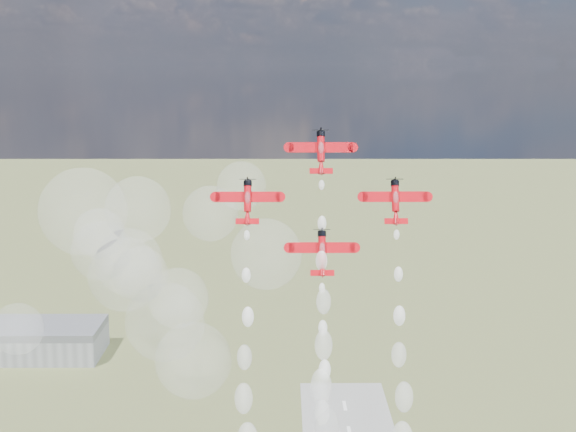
% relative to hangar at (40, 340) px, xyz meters
% --- Properties ---
extents(hangar, '(50.00, 28.00, 13.00)m').
position_rel_hangar_xyz_m(hangar, '(0.00, 0.00, 0.00)').
color(hangar, gray).
rests_on(hangar, ground).
extents(plane_lead, '(11.64, 5.47, 7.87)m').
position_rel_hangar_xyz_m(plane_lead, '(105.75, -165.22, 94.40)').
color(plane_lead, red).
rests_on(plane_lead, ground).
extents(plane_left, '(11.64, 5.47, 7.87)m').
position_rel_hangar_xyz_m(plane_left, '(92.51, -168.85, 85.88)').
color(plane_left, red).
rests_on(plane_left, ground).
extents(plane_right, '(11.64, 5.47, 7.87)m').
position_rel_hangar_xyz_m(plane_right, '(119.00, -168.85, 85.88)').
color(plane_right, red).
rests_on(plane_right, ground).
extents(plane_slot, '(11.64, 5.47, 7.87)m').
position_rel_hangar_xyz_m(plane_slot, '(105.75, -172.48, 77.35)').
color(plane_slot, red).
rests_on(plane_slot, ground).
extents(drifted_smoke_cloud, '(64.35, 33.10, 45.82)m').
position_rel_hangar_xyz_m(drifted_smoke_cloud, '(72.26, -152.62, 68.87)').
color(drifted_smoke_cloud, white).
rests_on(drifted_smoke_cloud, ground).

